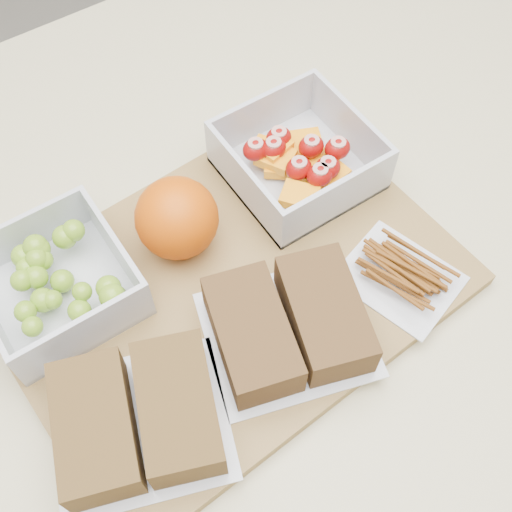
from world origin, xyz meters
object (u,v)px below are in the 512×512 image
(cutting_board, at_px, (232,287))
(grape_container, at_px, (57,282))
(sandwich_bag_left, at_px, (137,418))
(pretzel_bag, at_px, (401,273))
(fruit_container, at_px, (298,160))
(sandwich_bag_center, at_px, (288,324))
(orange, at_px, (177,218))

(cutting_board, xyz_separation_m, grape_container, (-0.14, 0.08, 0.03))
(grape_container, height_order, sandwich_bag_left, grape_container)
(grape_container, height_order, pretzel_bag, grape_container)
(cutting_board, bearing_deg, pretzel_bag, -35.59)
(pretzel_bag, bearing_deg, sandwich_bag_left, 177.49)
(sandwich_bag_left, bearing_deg, cutting_board, 28.18)
(sandwich_bag_left, bearing_deg, grape_container, 90.37)
(fruit_container, bearing_deg, sandwich_bag_left, -151.26)
(cutting_board, relative_size, grape_container, 3.20)
(fruit_container, height_order, pretzel_bag, fruit_container)
(grape_container, xyz_separation_m, pretzel_bag, (0.28, -0.17, -0.01))
(cutting_board, distance_m, sandwich_bag_center, 0.08)
(fruit_container, bearing_deg, grape_container, 178.65)
(sandwich_bag_center, bearing_deg, fruit_container, 51.69)
(cutting_board, relative_size, orange, 5.20)
(pretzel_bag, bearing_deg, cutting_board, 147.96)
(fruit_container, distance_m, pretzel_bag, 0.16)
(orange, xyz_separation_m, sandwich_bag_center, (0.03, -0.14, -0.02))
(fruit_container, relative_size, orange, 1.74)
(fruit_container, relative_size, sandwich_bag_center, 0.78)
(fruit_container, relative_size, sandwich_bag_left, 0.77)
(grape_container, bearing_deg, orange, -5.02)
(fruit_container, bearing_deg, orange, -178.24)
(grape_container, bearing_deg, pretzel_bag, -30.90)
(cutting_board, relative_size, sandwich_bag_left, 2.30)
(grape_container, xyz_separation_m, fruit_container, (0.27, -0.01, -0.00))
(cutting_board, distance_m, grape_container, 0.16)
(cutting_board, xyz_separation_m, sandwich_bag_left, (-0.14, -0.07, 0.03))
(sandwich_bag_center, bearing_deg, grape_container, 134.86)
(orange, xyz_separation_m, pretzel_bag, (0.15, -0.16, -0.03))
(sandwich_bag_left, relative_size, sandwich_bag_center, 1.02)
(sandwich_bag_center, xyz_separation_m, pretzel_bag, (0.12, -0.01, -0.01))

